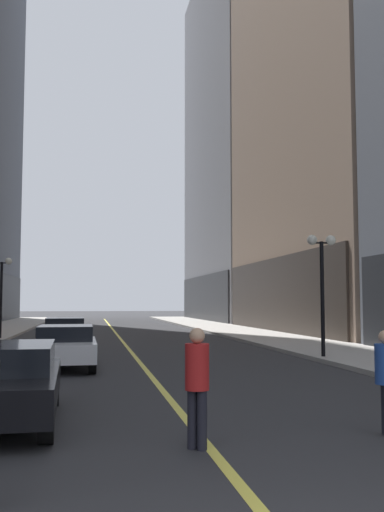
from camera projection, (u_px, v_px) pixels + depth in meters
name	position (u px, v px, depth m)	size (l,w,h in m)	color
ground_plane	(117.00, 334.00, 37.61)	(200.00, 200.00, 0.00)	#2D2D30
sidewalk_right	(241.00, 332.00, 39.02)	(4.50, 78.00, 0.15)	#ADA8A0
lane_centre_stripe	(117.00, 334.00, 37.61)	(0.16, 70.00, 0.01)	#E5D64C
building_right_far	(258.00, 140.00, 66.66)	(12.99, 26.00, 41.25)	gray
car_black	(7.00, 380.00, 9.94)	(1.84, 4.59, 1.32)	black
car_white	(65.00, 345.00, 18.03)	(1.91, 4.18, 1.32)	silver
car_silver	(65.00, 331.00, 27.15)	(2.09, 4.62, 1.32)	#B7B7BC
pedestrian_in_red_jacket	(197.00, 378.00, 8.20)	(0.48, 0.48, 1.68)	black
street_lamp_left_far	(1.00, 280.00, 31.28)	(1.06, 0.36, 4.43)	black
street_lamp_right_mid	(322.00, 268.00, 20.75)	(1.06, 0.36, 4.43)	black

